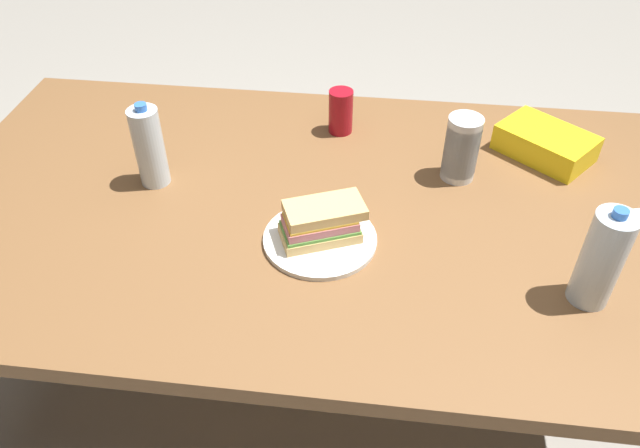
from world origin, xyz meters
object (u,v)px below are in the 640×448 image
Objects in this scene: soda_can_red at (341,111)px; chip_bag at (545,143)px; sandwich at (321,222)px; water_bottle_tall at (602,259)px; paper_plate at (320,239)px; plastic_cup_stack at (461,148)px; dining_table at (322,228)px; water_bottle_spare at (149,147)px.

soda_can_red is 0.53× the size of chip_bag.
chip_bag is at bearing -5.40° from soda_can_red.
water_bottle_tall reaches higher than sandwich.
paper_plate is 1.11× the size of water_bottle_tall.
plastic_cup_stack reaches higher than soda_can_red.
dining_table is 7.54× the size of paper_plate.
plastic_cup_stack reaches higher than paper_plate.
water_bottle_spare reaches higher than soda_can_red.
dining_table is at bearing -5.74° from water_bottle_spare.
paper_plate is 0.05m from sandwich.
paper_plate is 0.47m from water_bottle_spare.
paper_plate is at bearing 169.51° from water_bottle_tall.
water_bottle_tall is (0.55, -0.11, 0.05)m from sandwich.
chip_bag reaches higher than paper_plate.
chip_bag is (0.55, 0.28, 0.11)m from dining_table.
soda_can_red is 0.56× the size of water_bottle_spare.
water_bottle_tall reaches higher than dining_table.
dining_table is 15.55× the size of soda_can_red.
paper_plate is 1.51× the size of plastic_cup_stack.
water_bottle_tall reaches higher than paper_plate.
sandwich is 0.92× the size of water_bottle_spare.
plastic_cup_stack is (0.31, 0.28, 0.03)m from sandwich.
paper_plate is at bearing -85.20° from dining_table.
sandwich is 0.88× the size of water_bottle_tall.
paper_plate is at bearing -90.07° from soda_can_red.
chip_bag is 0.52m from water_bottle_tall.
water_bottle_tall is 1.02m from water_bottle_spare.
water_bottle_tall is 0.45m from plastic_cup_stack.
chip_bag is 1.38× the size of plastic_cup_stack.
soda_can_red is at bearing 34.04° from chip_bag.
water_bottle_tall reaches higher than plastic_cup_stack.
sandwich is 0.56m from water_bottle_tall.
water_bottle_spare is at bearing -146.27° from soda_can_red.
chip_bag is at bearing 13.71° from water_bottle_spare.
dining_table is 9.47× the size of sandwich.
plastic_cup_stack is at bearing -29.61° from soda_can_red.
soda_can_red is at bearing 134.42° from water_bottle_tall.
water_bottle_tall is at bearing -22.35° from dining_table.
plastic_cup_stack is (-0.23, -0.13, 0.05)m from chip_bag.
water_bottle_tall is (0.56, -0.23, 0.18)m from dining_table.
water_bottle_tall reaches higher than water_bottle_spare.
dining_table is 0.46m from water_bottle_spare.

